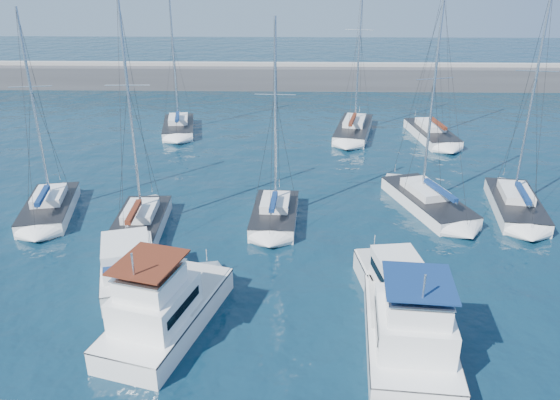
{
  "coord_description": "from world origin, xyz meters",
  "views": [
    {
      "loc": [
        -0.52,
        -26.01,
        16.23
      ],
      "look_at": [
        -1.26,
        4.45,
        3.0
      ],
      "focal_mm": 35.0,
      "sensor_mm": 36.0,
      "label": 1
    }
  ],
  "objects_px": {
    "sailboat_mid_a": "(50,207)",
    "sailboat_back_c": "(431,133)",
    "motor_yacht_stbd_inner": "(410,332)",
    "sailboat_mid_d": "(427,201)",
    "motor_yacht_port_inner": "(163,311)",
    "sailboat_mid_e": "(515,204)",
    "motor_yacht_port_outer": "(128,267)",
    "sailboat_mid_b": "(140,223)",
    "motor_yacht_stbd_outer": "(393,284)",
    "sailboat_back_b": "(354,129)",
    "sailboat_mid_c": "(275,214)",
    "sailboat_back_a": "(179,127)"
  },
  "relations": [
    {
      "from": "motor_yacht_stbd_inner",
      "to": "sailboat_back_c",
      "type": "height_order",
      "value": "sailboat_back_c"
    },
    {
      "from": "sailboat_mid_d",
      "to": "sailboat_mid_e",
      "type": "relative_size",
      "value": 0.93
    },
    {
      "from": "sailboat_back_a",
      "to": "sailboat_back_c",
      "type": "relative_size",
      "value": 0.98
    },
    {
      "from": "sailboat_mid_b",
      "to": "sailboat_back_c",
      "type": "height_order",
      "value": "sailboat_mid_b"
    },
    {
      "from": "motor_yacht_stbd_outer",
      "to": "sailboat_mid_b",
      "type": "xyz_separation_m",
      "value": [
        -15.29,
        7.68,
        -0.41
      ]
    },
    {
      "from": "sailboat_mid_b",
      "to": "sailboat_back_c",
      "type": "xyz_separation_m",
      "value": [
        23.98,
        21.43,
        -0.02
      ]
    },
    {
      "from": "motor_yacht_stbd_inner",
      "to": "sailboat_back_a",
      "type": "bearing_deg",
      "value": 121.47
    },
    {
      "from": "sailboat_mid_e",
      "to": "sailboat_back_b",
      "type": "bearing_deg",
      "value": 125.91
    },
    {
      "from": "motor_yacht_port_inner",
      "to": "sailboat_mid_b",
      "type": "height_order",
      "value": "sailboat_mid_b"
    },
    {
      "from": "motor_yacht_port_outer",
      "to": "sailboat_back_c",
      "type": "xyz_separation_m",
      "value": [
        22.93,
        27.75,
        -0.42
      ]
    },
    {
      "from": "sailboat_mid_b",
      "to": "motor_yacht_stbd_outer",
      "type": "bearing_deg",
      "value": -29.49
    },
    {
      "from": "sailboat_mid_e",
      "to": "sailboat_back_c",
      "type": "distance_m",
      "value": 17.78
    },
    {
      "from": "motor_yacht_stbd_inner",
      "to": "sailboat_mid_d",
      "type": "distance_m",
      "value": 16.78
    },
    {
      "from": "sailboat_mid_e",
      "to": "sailboat_mid_b",
      "type": "bearing_deg",
      "value": -162.61
    },
    {
      "from": "motor_yacht_port_outer",
      "to": "sailboat_mid_a",
      "type": "height_order",
      "value": "sailboat_mid_a"
    },
    {
      "from": "motor_yacht_port_outer",
      "to": "sailboat_mid_d",
      "type": "distance_m",
      "value": 21.47
    },
    {
      "from": "motor_yacht_port_inner",
      "to": "sailboat_mid_a",
      "type": "xyz_separation_m",
      "value": [
        -10.98,
        13.05,
        -0.61
      ]
    },
    {
      "from": "motor_yacht_port_outer",
      "to": "sailboat_mid_d",
      "type": "height_order",
      "value": "sailboat_mid_d"
    },
    {
      "from": "motor_yacht_port_inner",
      "to": "motor_yacht_stbd_inner",
      "type": "relative_size",
      "value": 1.02
    },
    {
      "from": "motor_yacht_stbd_inner",
      "to": "sailboat_mid_e",
      "type": "height_order",
      "value": "sailboat_mid_e"
    },
    {
      "from": "motor_yacht_stbd_outer",
      "to": "sailboat_back_b",
      "type": "xyz_separation_m",
      "value": [
        1.01,
        30.44,
        -0.42
      ]
    },
    {
      "from": "sailboat_mid_a",
      "to": "sailboat_mid_b",
      "type": "relative_size",
      "value": 0.93
    },
    {
      "from": "motor_yacht_stbd_inner",
      "to": "sailboat_mid_d",
      "type": "bearing_deg",
      "value": 79.9
    },
    {
      "from": "sailboat_back_c",
      "to": "sailboat_mid_b",
      "type": "bearing_deg",
      "value": -144.8
    },
    {
      "from": "sailboat_mid_a",
      "to": "sailboat_back_c",
      "type": "distance_m",
      "value": 36.37
    },
    {
      "from": "sailboat_mid_b",
      "to": "sailboat_mid_d",
      "type": "height_order",
      "value": "sailboat_mid_b"
    },
    {
      "from": "motor_yacht_port_outer",
      "to": "sailboat_back_c",
      "type": "bearing_deg",
      "value": 33.35
    },
    {
      "from": "sailboat_mid_e",
      "to": "sailboat_back_b",
      "type": "distance_m",
      "value": 21.29
    },
    {
      "from": "motor_yacht_stbd_outer",
      "to": "sailboat_mid_c",
      "type": "bearing_deg",
      "value": 116.92
    },
    {
      "from": "motor_yacht_stbd_outer",
      "to": "sailboat_mid_c",
      "type": "height_order",
      "value": "sailboat_mid_c"
    },
    {
      "from": "motor_yacht_stbd_inner",
      "to": "sailboat_back_c",
      "type": "xyz_separation_m",
      "value": [
        8.66,
        33.39,
        -0.61
      ]
    },
    {
      "from": "motor_yacht_port_outer",
      "to": "sailboat_mid_d",
      "type": "xyz_separation_m",
      "value": [
        18.71,
        10.53,
        -0.43
      ]
    },
    {
      "from": "sailboat_back_b",
      "to": "sailboat_mid_d",
      "type": "bearing_deg",
      "value": -67.43
    },
    {
      "from": "motor_yacht_port_outer",
      "to": "sailboat_back_c",
      "type": "relative_size",
      "value": 0.49
    },
    {
      "from": "motor_yacht_port_inner",
      "to": "sailboat_mid_e",
      "type": "relative_size",
      "value": 0.57
    },
    {
      "from": "motor_yacht_port_inner",
      "to": "sailboat_back_c",
      "type": "bearing_deg",
      "value": 74.1
    },
    {
      "from": "motor_yacht_port_outer",
      "to": "sailboat_mid_b",
      "type": "relative_size",
      "value": 0.48
    },
    {
      "from": "sailboat_mid_e",
      "to": "motor_yacht_stbd_outer",
      "type": "bearing_deg",
      "value": -123.67
    },
    {
      "from": "motor_yacht_port_inner",
      "to": "sailboat_mid_d",
      "type": "distance_m",
      "value": 21.69
    },
    {
      "from": "motor_yacht_stbd_outer",
      "to": "sailboat_back_c",
      "type": "bearing_deg",
      "value": 65.65
    },
    {
      "from": "sailboat_mid_c",
      "to": "sailboat_back_a",
      "type": "height_order",
      "value": "sailboat_back_a"
    },
    {
      "from": "motor_yacht_port_outer",
      "to": "motor_yacht_stbd_outer",
      "type": "distance_m",
      "value": 14.31
    },
    {
      "from": "motor_yacht_port_inner",
      "to": "sailboat_back_c",
      "type": "distance_m",
      "value": 37.82
    },
    {
      "from": "sailboat_mid_a",
      "to": "sailboat_back_b",
      "type": "height_order",
      "value": "sailboat_back_b"
    },
    {
      "from": "motor_yacht_port_outer",
      "to": "motor_yacht_port_inner",
      "type": "distance_m",
      "value": 5.22
    },
    {
      "from": "sailboat_back_b",
      "to": "sailboat_mid_c",
      "type": "bearing_deg",
      "value": -97.46
    },
    {
      "from": "sailboat_mid_d",
      "to": "sailboat_back_c",
      "type": "height_order",
      "value": "sailboat_back_c"
    },
    {
      "from": "sailboat_back_b",
      "to": "sailboat_back_c",
      "type": "bearing_deg",
      "value": 2.22
    },
    {
      "from": "motor_yacht_port_inner",
      "to": "sailboat_mid_c",
      "type": "height_order",
      "value": "sailboat_mid_c"
    },
    {
      "from": "motor_yacht_port_outer",
      "to": "motor_yacht_stbd_inner",
      "type": "distance_m",
      "value": 15.35
    }
  ]
}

